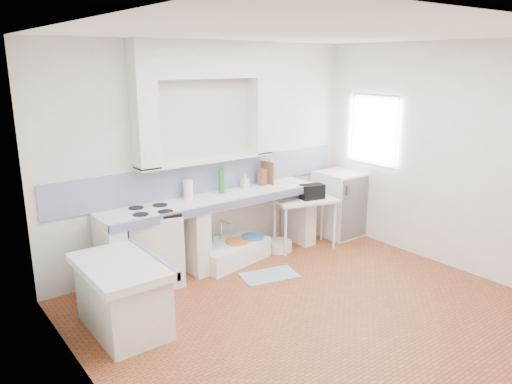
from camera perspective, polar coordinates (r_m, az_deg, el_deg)
floor at (r=5.35m, az=6.67°, el=-13.71°), size 4.50×4.50×0.00m
ceiling at (r=4.71m, az=7.74°, el=17.78°), size 4.50×4.50×0.00m
wall_back at (r=6.39m, az=-5.44°, el=4.44°), size 4.50×0.00×4.50m
wall_left at (r=3.70m, az=-18.81°, el=-4.11°), size 0.00×4.50×4.50m
wall_right at (r=6.58m, az=21.40°, el=3.79°), size 0.00×4.50×4.50m
alcove_mass at (r=6.13m, az=-5.90°, el=15.03°), size 1.90×0.25×0.45m
window_frame at (r=7.37m, az=14.33°, el=7.02°), size 0.35×0.86×1.06m
lace_valance at (r=7.22m, az=13.79°, el=9.93°), size 0.01×0.84×0.24m
counter_slab at (r=6.21m, az=-4.64°, el=-0.96°), size 3.00×0.60×0.08m
counter_lip at (r=5.99m, az=-3.19°, el=-1.54°), size 3.00×0.04×0.10m
counter_pier_left at (r=5.77m, az=-16.42°, el=-7.53°), size 0.20×0.55×0.82m
counter_pier_mid at (r=6.18m, az=-7.30°, el=-5.51°), size 0.20×0.55×0.82m
counter_pier_right at (r=7.16m, az=4.92°, el=-2.57°), size 0.20×0.55×0.82m
peninsula_top at (r=4.92m, az=-15.42°, el=-8.30°), size 0.70×1.10×0.08m
peninsula_base at (r=5.07m, az=-15.14°, el=-11.94°), size 0.60×1.00×0.62m
peninsula_lip at (r=5.04m, az=-11.92°, el=-7.51°), size 0.04×1.10×0.10m
backsplash at (r=6.44m, az=-5.31°, el=1.80°), size 4.27×0.03×0.40m
stove at (r=5.94m, az=-11.86°, el=-6.37°), size 0.73×0.71×0.86m
sink at (r=6.51m, az=-3.01°, el=-7.05°), size 1.09×0.73×0.24m
side_table at (r=6.94m, az=5.63°, el=-3.62°), size 0.95×0.69×0.04m
fridge at (r=7.51m, az=9.70°, el=-1.32°), size 0.62×0.62×0.97m
bucket_red at (r=6.37m, az=-5.46°, el=-7.58°), size 0.34×0.34×0.25m
bucket_orange at (r=6.50m, az=-2.17°, el=-6.85°), size 0.32×0.32×0.29m
bucket_blue at (r=6.64m, az=-0.40°, el=-6.31°), size 0.33×0.33×0.30m
basin_white at (r=6.90m, az=2.71°, el=-6.23°), size 0.44×0.44×0.14m
water_bottle_a at (r=6.59m, az=-4.71°, el=-6.39°), size 0.12×0.12×0.33m
water_bottle_b at (r=6.76m, az=-2.47°, el=-6.00°), size 0.09×0.09×0.29m
black_bag at (r=6.84m, az=6.52°, el=0.04°), size 0.35×0.25×0.20m
green_bottle_a at (r=6.34m, az=-3.99°, el=1.19°), size 0.09×0.09×0.31m
green_bottle_b at (r=6.38m, az=-4.06°, el=1.31°), size 0.09×0.09×0.32m
knife_block at (r=6.77m, az=0.75°, el=1.74°), size 0.13×0.11×0.22m
cutting_board at (r=6.82m, az=1.41°, el=2.24°), size 0.04×0.23×0.32m
paper_towel at (r=6.14m, az=-7.86°, el=0.29°), size 0.16×0.16×0.24m
soap_bottle at (r=6.60m, az=-1.31°, el=1.27°), size 0.09×0.09×0.19m
rug at (r=6.14m, az=1.54°, el=-9.63°), size 0.76×0.55×0.01m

